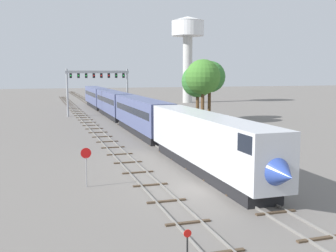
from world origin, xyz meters
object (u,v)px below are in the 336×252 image
passenger_train (124,108)px  water_tower (188,36)px  switch_stand (187,250)px  stop_sign (86,162)px  trackside_tree_left (210,77)px  signal_gantry (98,81)px  trackside_tree_right (203,77)px  trackside_tree_mid (198,81)px

passenger_train → water_tower: water_tower is taller
water_tower → switch_stand: size_ratio=16.07×
stop_sign → trackside_tree_left: bearing=55.5°
signal_gantry → water_tower: (28.50, 27.72, 11.48)m
signal_gantry → switch_stand: (-4.85, -63.24, -6.13)m
switch_stand → trackside_tree_right: bearing=67.0°
signal_gantry → trackside_tree_left: trackside_tree_left is taller
water_tower → signal_gantry: bearing=-135.8°
water_tower → trackside_tree_right: size_ratio=2.25×
passenger_train → trackside_tree_mid: 13.37m
water_tower → switch_stand: bearing=-110.1°
stop_sign → passenger_train: bearing=74.5°
passenger_train → trackside_tree_left: bearing=3.6°
signal_gantry → water_tower: water_tower is taller
passenger_train → trackside_tree_left: trackside_tree_left is taller
stop_sign → trackside_tree_mid: 42.60m
switch_stand → stop_sign: 13.65m
stop_sign → trackside_tree_left: trackside_tree_left is taller
signal_gantry → trackside_tree_right: 22.89m
switch_stand → trackside_tree_mid: size_ratio=0.15×
trackside_tree_mid → trackside_tree_right: bearing=-97.9°
trackside_tree_left → stop_sign: bearing=-124.5°
water_tower → trackside_tree_left: 43.50m
water_tower → stop_sign: (-36.25, -77.70, -16.26)m
switch_stand → trackside_tree_mid: bearing=68.0°
trackside_tree_mid → trackside_tree_right: size_ratio=0.92×
trackside_tree_mid → stop_sign: bearing=-122.4°
trackside_tree_left → trackside_tree_mid: size_ratio=1.07×
signal_gantry → water_tower: 41.38m
signal_gantry → stop_sign: size_ratio=4.20×
switch_stand → trackside_tree_left: trackside_tree_left is taller
switch_stand → trackside_tree_mid: trackside_tree_mid is taller
water_tower → trackside_tree_mid: bearing=-107.9°
trackside_tree_mid → signal_gantry: bearing=136.3°
trackside_tree_right → stop_sign: bearing=-124.6°
trackside_tree_left → trackside_tree_right: bearing=-124.2°
water_tower → stop_sign: size_ratio=8.15×
switch_stand → trackside_tree_mid: (19.79, 48.98, 6.28)m
water_tower → trackside_tree_right: 48.72m
signal_gantry → switch_stand: size_ratio=8.29×
passenger_train → switch_stand: 49.78m
trackside_tree_right → signal_gantry: bearing=129.2°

